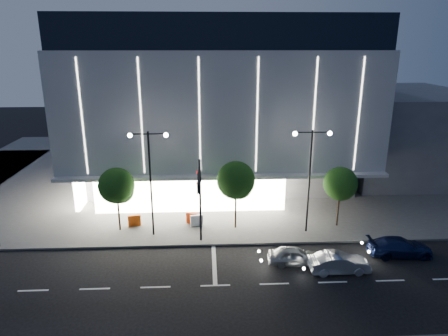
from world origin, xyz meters
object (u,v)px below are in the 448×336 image
car_lead (294,256)px  tree_left (117,187)px  barrier_c (192,218)px  tree_mid (236,182)px  traffic_mast (200,190)px  barrier_a (134,221)px  street_lamp_west (150,169)px  car_third (400,247)px  tree_right (340,185)px  barrier_d (197,220)px  street_lamp_east (310,166)px  car_second (339,263)px

car_lead → tree_left: bearing=68.5°
barrier_c → tree_mid: bearing=2.9°
traffic_mast → car_lead: size_ratio=1.82×
tree_left → tree_mid: 10.00m
traffic_mast → tree_left: traffic_mast is taller
barrier_c → barrier_a: bearing=-159.6°
traffic_mast → street_lamp_west: bearing=146.4°
street_lamp_west → car_third: bearing=-12.2°
car_lead → car_third: bearing=-82.4°
traffic_mast → tree_left: bearing=152.2°
tree_right → barrier_d: (-12.42, 0.51, -3.23)m
tree_right → street_lamp_east: bearing=-161.4°
traffic_mast → car_third: bearing=-5.6°
barrier_d → tree_left: bearing=172.1°
car_third → barrier_a: bearing=76.4°
barrier_c → barrier_d: (0.38, -0.48, 0.00)m
street_lamp_west → tree_right: 16.19m
tree_right → car_second: size_ratio=1.29×
traffic_mast → tree_right: 12.63m
car_second → barrier_a: car_second is taller
street_lamp_west → car_third: (19.20, -4.15, -5.25)m
tree_mid → car_third: bearing=-23.0°
barrier_a → barrier_d: (5.48, -0.21, 0.00)m
tree_mid → car_lead: 8.02m
street_lamp_east → barrier_a: (-14.87, 1.74, -5.31)m
tree_mid → barrier_d: (-3.42, 0.51, -3.68)m
barrier_a → barrier_c: (5.09, 0.27, 0.00)m
car_lead → tree_right: bearing=-38.7°
traffic_mast → barrier_c: (-0.78, 4.67, -4.38)m
traffic_mast → barrier_a: traffic_mast is taller
barrier_a → barrier_c: 5.10m
tree_left → car_third: size_ratio=1.18×
tree_mid → car_second: tree_mid is taller
street_lamp_west → tree_mid: 7.28m
traffic_mast → tree_left: 7.95m
tree_mid → barrier_c: tree_mid is taller
car_lead → barrier_c: (-7.66, 6.99, -0.01)m
street_lamp_west → barrier_c: 6.52m
street_lamp_east → car_second: size_ratio=2.11×
street_lamp_west → tree_right: street_lamp_west is taller
car_lead → car_second: (2.92, -1.23, 0.04)m
street_lamp_east → car_lead: street_lamp_east is taller
tree_left → tree_mid: tree_mid is taller
street_lamp_west → barrier_a: bearing=137.2°
traffic_mast → street_lamp_east: street_lamp_east is taller
tree_left → tree_right: size_ratio=1.04×
tree_right → traffic_mast: bearing=-163.0°
barrier_d → traffic_mast: bearing=-96.9°
barrier_c → barrier_d: 0.61m
tree_mid → tree_left: bearing=-180.0°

